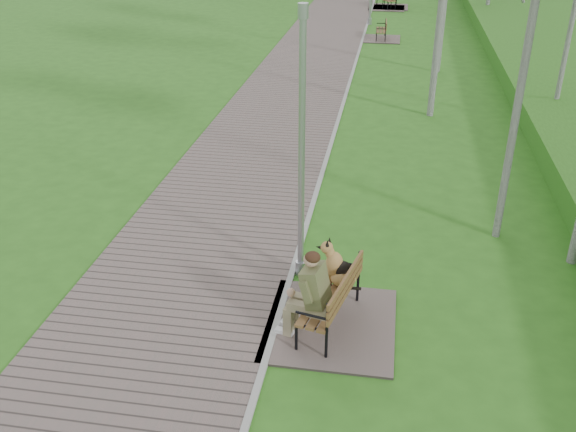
# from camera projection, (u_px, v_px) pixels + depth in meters

# --- Properties ---
(ground) EXTENTS (120.00, 120.00, 0.00)m
(ground) POSITION_uv_depth(u_px,v_px,m) (314.00, 200.00, 13.65)
(ground) COLOR #2E641C
(ground) RESTS_ON ground
(walkway) EXTENTS (3.50, 67.00, 0.04)m
(walkway) POSITION_uv_depth(u_px,v_px,m) (335.00, 17.00, 32.75)
(walkway) COLOR #6A5C56
(walkway) RESTS_ON ground
(kerb) EXTENTS (0.10, 67.00, 0.05)m
(kerb) POSITION_uv_depth(u_px,v_px,m) (369.00, 18.00, 32.49)
(kerb) COLOR #999993
(kerb) RESTS_ON ground
(bench_main) EXTENTS (1.93, 2.15, 1.68)m
(bench_main) POSITION_uv_depth(u_px,v_px,m) (325.00, 301.00, 9.50)
(bench_main) COLOR #6A5C56
(bench_main) RESTS_ON ground
(bench_second) EXTENTS (1.62, 1.80, 0.99)m
(bench_second) POSITION_uv_depth(u_px,v_px,m) (381.00, 35.00, 27.94)
(bench_second) COLOR #6A5C56
(bench_second) RESTS_ON ground
(bench_third) EXTENTS (1.95, 2.16, 1.19)m
(bench_third) POSITION_uv_depth(u_px,v_px,m) (386.00, 4.00, 35.08)
(bench_third) COLOR #6A5C56
(bench_third) RESTS_ON ground
(bench_far) EXTENTS (1.94, 2.16, 1.19)m
(bench_far) POSITION_uv_depth(u_px,v_px,m) (390.00, 3.00, 35.40)
(bench_far) COLOR #6A5C56
(bench_far) RESTS_ON ground
(lamp_post_near) EXTENTS (0.17, 0.17, 4.49)m
(lamp_post_near) POSITION_uv_depth(u_px,v_px,m) (302.00, 161.00, 10.08)
(lamp_post_near) COLOR #9DA0A5
(lamp_post_near) RESTS_ON ground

